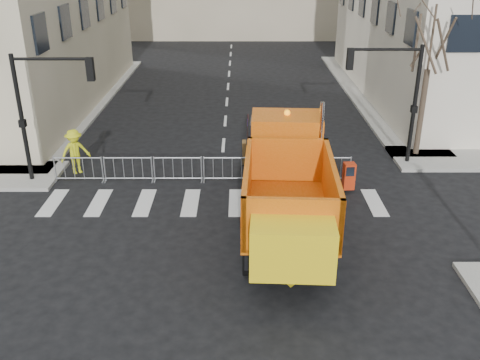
{
  "coord_description": "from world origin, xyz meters",
  "views": [
    {
      "loc": [
        0.82,
        -13.24,
        9.3
      ],
      "look_at": [
        0.83,
        2.5,
        2.3
      ],
      "focal_mm": 40.0,
      "sensor_mm": 36.0,
      "label": 1
    }
  ],
  "objects_px": {
    "cop_b": "(273,168)",
    "newspaper_box": "(349,176)",
    "cop_c": "(307,166)",
    "cop_a": "(284,166)",
    "worker": "(75,152)",
    "plow_truck": "(287,182)"
  },
  "relations": [
    {
      "from": "cop_b",
      "to": "newspaper_box",
      "type": "distance_m",
      "value": 3.06
    },
    {
      "from": "cop_c",
      "to": "newspaper_box",
      "type": "distance_m",
      "value": 1.73
    },
    {
      "from": "cop_b",
      "to": "cop_c",
      "type": "bearing_deg",
      "value": -155.1
    },
    {
      "from": "cop_a",
      "to": "worker",
      "type": "height_order",
      "value": "worker"
    },
    {
      "from": "cop_b",
      "to": "cop_c",
      "type": "relative_size",
      "value": 0.92
    },
    {
      "from": "cop_a",
      "to": "cop_b",
      "type": "distance_m",
      "value": 0.42
    },
    {
      "from": "plow_truck",
      "to": "cop_a",
      "type": "xyz_separation_m",
      "value": [
        0.18,
        3.76,
        -0.99
      ]
    },
    {
      "from": "newspaper_box",
      "to": "worker",
      "type": "bearing_deg",
      "value": 166.75
    },
    {
      "from": "cop_b",
      "to": "cop_c",
      "type": "height_order",
      "value": "cop_c"
    },
    {
      "from": "plow_truck",
      "to": "worker",
      "type": "relative_size",
      "value": 5.66
    },
    {
      "from": "cop_a",
      "to": "cop_c",
      "type": "bearing_deg",
      "value": -178.71
    },
    {
      "from": "cop_c",
      "to": "worker",
      "type": "distance_m",
      "value": 9.88
    },
    {
      "from": "cop_c",
      "to": "worker",
      "type": "bearing_deg",
      "value": -71.1
    },
    {
      "from": "cop_b",
      "to": "newspaper_box",
      "type": "xyz_separation_m",
      "value": [
        3.02,
        -0.5,
        -0.14
      ]
    },
    {
      "from": "cop_b",
      "to": "plow_truck",
      "type": "bearing_deg",
      "value": 118.45
    },
    {
      "from": "cop_b",
      "to": "cop_a",
      "type": "bearing_deg",
      "value": -155.1
    },
    {
      "from": "plow_truck",
      "to": "cop_b",
      "type": "bearing_deg",
      "value": 6.54
    },
    {
      "from": "cop_a",
      "to": "cop_c",
      "type": "xyz_separation_m",
      "value": [
        0.96,
        0.0,
        0.01
      ]
    },
    {
      "from": "worker",
      "to": "plow_truck",
      "type": "bearing_deg",
      "value": -63.28
    },
    {
      "from": "worker",
      "to": "newspaper_box",
      "type": "xyz_separation_m",
      "value": [
        11.45,
        -1.62,
        -0.43
      ]
    },
    {
      "from": "cop_a",
      "to": "newspaper_box",
      "type": "xyz_separation_m",
      "value": [
        2.6,
        -0.5,
        -0.21
      ]
    },
    {
      "from": "plow_truck",
      "to": "newspaper_box",
      "type": "bearing_deg",
      "value": -37.49
    }
  ]
}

